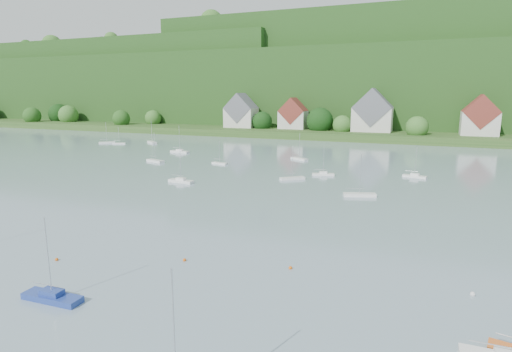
{
  "coord_description": "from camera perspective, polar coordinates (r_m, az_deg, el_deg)",
  "views": [
    {
      "loc": [
        25.8,
        5.74,
        18.85
      ],
      "look_at": [
        -2.17,
        75.0,
        4.0
      ],
      "focal_mm": 29.28,
      "sensor_mm": 36.0,
      "label": 1
    }
  ],
  "objects": [
    {
      "name": "village_building_3",
      "position": [
        181.53,
        28.26,
        6.94
      ],
      "size": [
        13.0,
        10.4,
        15.5
      ],
      "color": "beige",
      "rests_on": "far_shore_strip"
    },
    {
      "name": "far_shore_strip",
      "position": [
        196.73,
        14.45,
        5.83
      ],
      "size": [
        600.0,
        60.0,
        3.0
      ],
      "primitive_type": "cube",
      "color": "#284B1C",
      "rests_on": "ground"
    },
    {
      "name": "near_sailboat_1",
      "position": [
        44.3,
        -26.09,
        -14.54
      ],
      "size": [
        5.99,
        1.89,
        8.0
      ],
      "rotation": [
        0.0,
        0.0,
        0.04
      ],
      "color": "navy",
      "rests_on": "ground"
    },
    {
      "name": "mooring_buoy_3",
      "position": [
        49.4,
        -9.74,
        -11.36
      ],
      "size": [
        0.39,
        0.39,
        0.39
      ],
      "primitive_type": "sphere",
      "color": "#E35A0B",
      "rests_on": "ground"
    },
    {
      "name": "village_building_2",
      "position": [
        183.65,
        15.63,
        8.16
      ],
      "size": [
        16.0,
        11.44,
        18.0
      ],
      "color": "beige",
      "rests_on": "far_shore_strip"
    },
    {
      "name": "mooring_buoy_4",
      "position": [
        45.99,
        27.47,
        -14.3
      ],
      "size": [
        0.51,
        0.51,
        0.51
      ],
      "primitive_type": "sphere",
      "color": "silver",
      "rests_on": "ground"
    },
    {
      "name": "village_building_0",
      "position": [
        198.68,
        -2.05,
        8.54
      ],
      "size": [
        14.0,
        10.4,
        16.0
      ],
      "color": "beige",
      "rests_on": "far_shore_strip"
    },
    {
      "name": "forested_ridge",
      "position": [
        264.09,
        16.83,
        11.65
      ],
      "size": [
        620.0,
        181.22,
        69.89
      ],
      "color": "#143E13",
      "rests_on": "ground"
    },
    {
      "name": "mooring_buoy_2",
      "position": [
        46.85,
        4.72,
        -12.52
      ],
      "size": [
        0.4,
        0.4,
        0.4
      ],
      "primitive_type": "sphere",
      "color": "#E35A0B",
      "rests_on": "ground"
    },
    {
      "name": "mooring_buoy_5",
      "position": [
        53.95,
        -25.56,
        -10.36
      ],
      "size": [
        0.39,
        0.39,
        0.39
      ],
      "primitive_type": "sphere",
      "color": "#E35A0B",
      "rests_on": "ground"
    },
    {
      "name": "far_sailboat_cluster",
      "position": [
        114.1,
        10.24,
        1.74
      ],
      "size": [
        189.83,
        69.12,
        8.71
      ],
      "color": "white",
      "rests_on": "ground"
    },
    {
      "name": "village_building_1",
      "position": [
        191.84,
        5.1,
        8.18
      ],
      "size": [
        12.0,
        9.36,
        14.0
      ],
      "color": "beige",
      "rests_on": "far_shore_strip"
    }
  ]
}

